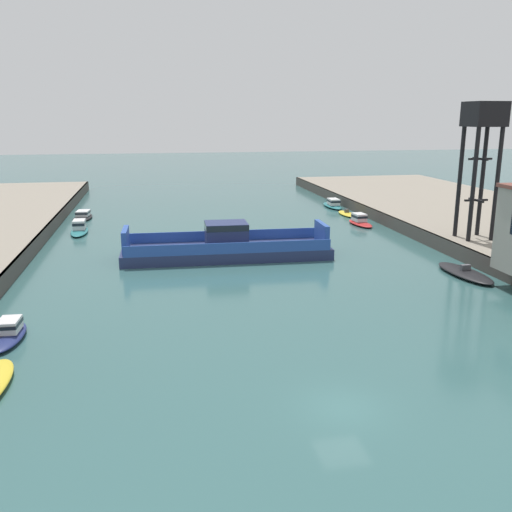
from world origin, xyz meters
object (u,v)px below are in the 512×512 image
object	(u,v)px
chain_ferry	(226,247)
moored_boat_mid_right	(79,228)
moored_boat_upstream_a	(465,273)
moored_boat_near_left	(9,333)
moored_boat_mid_left	(360,221)
moored_boat_far_right	(347,214)
crane_tower	(483,131)
moored_boat_upstream_b	(333,204)
moored_boat_far_left	(83,216)

from	to	relation	value
chain_ferry	moored_boat_mid_right	xyz separation A→B (m)	(-16.42, 15.66, -0.51)
moored_boat_upstream_a	moored_boat_mid_right	bearing A→B (deg)	144.35
moored_boat_near_left	moored_boat_mid_left	xyz separation A→B (m)	(36.78, 32.95, 0.07)
moored_boat_far_right	moored_boat_upstream_a	bearing A→B (deg)	-90.47
chain_ferry	crane_tower	xyz separation A→B (m)	(26.04, -2.80, 11.55)
moored_boat_mid_left	moored_boat_mid_right	xyz separation A→B (m)	(-36.34, 1.63, 0.03)
moored_boat_near_left	crane_tower	size ratio (longest dim) A/B	0.38
moored_boat_near_left	moored_boat_mid_right	bearing A→B (deg)	89.28
moored_boat_mid_right	moored_boat_upstream_b	size ratio (longest dim) A/B	0.98
moored_boat_upstream_a	crane_tower	distance (m)	15.74
moored_boat_mid_left	moored_boat_mid_right	distance (m)	36.38
moored_boat_near_left	crane_tower	distance (m)	47.40
moored_boat_mid_left	moored_boat_upstream_a	size ratio (longest dim) A/B	0.76
chain_ferry	moored_boat_upstream_b	bearing A→B (deg)	53.69
crane_tower	moored_boat_mid_right	bearing A→B (deg)	156.50
moored_boat_mid_left	moored_boat_upstream_a	distance (m)	24.86
chain_ferry	moored_boat_far_left	size ratio (longest dim) A/B	3.02
moored_boat_mid_left	moored_boat_upstream_b	world-z (taller)	moored_boat_mid_left
moored_boat_upstream_a	moored_boat_upstream_b	xyz separation A→B (m)	(0.45, 39.32, 0.27)
chain_ferry	moored_boat_upstream_b	size ratio (longest dim) A/B	3.11
moored_boat_far_right	crane_tower	bearing A→B (deg)	-77.76
moored_boat_mid_left	moored_boat_mid_right	bearing A→B (deg)	177.44
moored_boat_mid_left	moored_boat_far_left	size ratio (longest dim) A/B	0.83
moored_boat_near_left	crane_tower	bearing A→B (deg)	20.59
moored_boat_mid_left	moored_boat_upstream_a	xyz separation A→B (m)	(0.57, -24.85, -0.28)
moored_boat_mid_left	chain_ferry	bearing A→B (deg)	-144.84
moored_boat_far_right	moored_boat_upstream_a	world-z (taller)	moored_boat_upstream_a
moored_boat_near_left	moored_boat_upstream_b	xyz separation A→B (m)	(37.80, 47.42, 0.06)
moored_boat_upstream_a	moored_boat_near_left	bearing A→B (deg)	-167.76
moored_boat_mid_right	moored_boat_upstream_b	distance (m)	39.51
chain_ferry	moored_boat_mid_left	bearing A→B (deg)	35.16
crane_tower	moored_boat_upstream_a	bearing A→B (deg)	-124.64
chain_ferry	moored_boat_far_right	bearing A→B (deg)	46.00
moored_boat_far_left	moored_boat_far_right	bearing A→B (deg)	-5.92
moored_boat_upstream_b	moored_boat_near_left	bearing A→B (deg)	-128.56
chain_ferry	moored_boat_mid_right	size ratio (longest dim) A/B	3.18
moored_boat_far_left	moored_boat_upstream_a	size ratio (longest dim) A/B	0.91
moored_boat_upstream_b	crane_tower	world-z (taller)	crane_tower
chain_ferry	moored_boat_mid_left	distance (m)	24.38
crane_tower	chain_ferry	bearing A→B (deg)	173.86
moored_boat_near_left	moored_boat_far_right	bearing A→B (deg)	47.06
moored_boat_far_left	moored_boat_mid_right	bearing A→B (deg)	-86.11
moored_boat_mid_left	moored_boat_mid_right	size ratio (longest dim) A/B	0.88
moored_boat_mid_right	moored_boat_upstream_a	size ratio (longest dim) A/B	0.87
chain_ferry	moored_boat_near_left	xyz separation A→B (m)	(-16.85, -18.91, -0.62)
moored_boat_far_left	crane_tower	bearing A→B (deg)	-33.21
crane_tower	moored_boat_upstream_b	bearing A→B (deg)	99.24
moored_boat_far_left	moored_boat_near_left	bearing A→B (deg)	-89.70
moored_boat_far_left	moored_boat_far_right	distance (m)	38.05
moored_boat_mid_left	moored_boat_upstream_b	xyz separation A→B (m)	(1.02, 14.47, -0.02)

